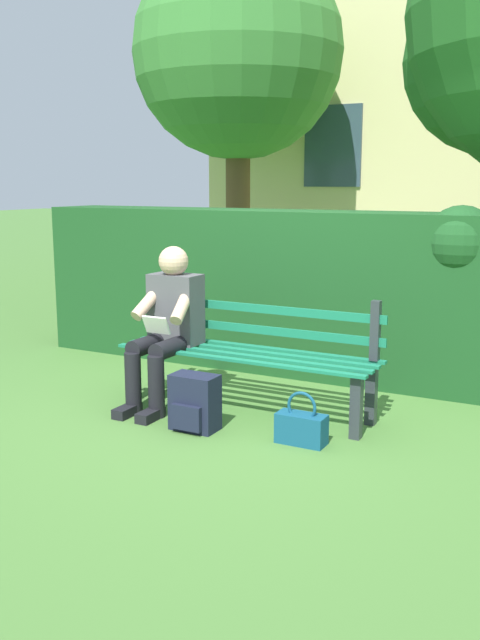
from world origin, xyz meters
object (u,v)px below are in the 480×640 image
object	(u,v)px
backpack	(195,403)
handbag	(301,427)
person_seated	(167,322)
tree_far	(232,59)
park_bench	(250,353)

from	to	relation	value
backpack	handbag	xyz separation A→B (m)	(-0.73, -0.09, -0.08)
backpack	person_seated	bearing A→B (deg)	-39.96
person_seated	tree_far	world-z (taller)	tree_far
person_seated	park_bench	bearing A→B (deg)	-165.23
handbag	backpack	bearing A→B (deg)	7.26
backpack	tree_far	distance (m)	6.31
handbag	tree_far	distance (m)	6.59
park_bench	person_seated	xyz separation A→B (m)	(0.61, 0.16, 0.20)
backpack	handbag	world-z (taller)	backpack
park_bench	handbag	size ratio (longest dim) A/B	5.59
backpack	tree_far	bearing A→B (deg)	-64.17
person_seated	tree_far	xyz separation A→B (m)	(1.93, -4.56, 2.64)
handbag	tree_far	xyz separation A→B (m)	(3.13, -4.87, 3.15)
park_bench	backpack	size ratio (longest dim) A/B	5.06
park_bench	tree_far	distance (m)	5.82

